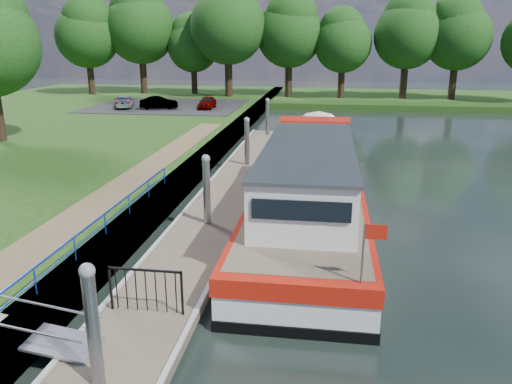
# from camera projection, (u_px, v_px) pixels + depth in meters

# --- Properties ---
(ground) EXTENTS (160.00, 160.00, 0.00)m
(ground) POSITION_uv_depth(u_px,v_px,m) (112.00, 384.00, 10.27)
(ground) COLOR black
(ground) RESTS_ON ground
(bank_edge) EXTENTS (1.10, 90.00, 0.78)m
(bank_edge) POSITION_uv_depth(u_px,v_px,m) (188.00, 175.00, 24.71)
(bank_edge) COLOR #473D2D
(bank_edge) RESTS_ON ground
(far_bank) EXTENTS (60.00, 18.00, 0.60)m
(far_bank) POSITION_uv_depth(u_px,v_px,m) (397.00, 99.00, 57.78)
(far_bank) COLOR #1C3C11
(far_bank) RESTS_ON ground
(footpath) EXTENTS (1.60, 40.00, 0.05)m
(footpath) POSITION_uv_depth(u_px,v_px,m) (87.00, 211.00, 18.21)
(footpath) COLOR brown
(footpath) RESTS_ON riverbank
(carpark) EXTENTS (14.00, 12.00, 0.06)m
(carpark) POSITION_uv_depth(u_px,v_px,m) (168.00, 106.00, 47.52)
(carpark) COLOR black
(carpark) RESTS_ON riverbank
(blue_fence) EXTENTS (0.04, 18.04, 0.72)m
(blue_fence) POSITION_uv_depth(u_px,v_px,m) (56.00, 257.00, 13.11)
(blue_fence) COLOR #0C2DBF
(blue_fence) RESTS_ON riverbank
(pontoon) EXTENTS (2.50, 30.00, 0.56)m
(pontoon) POSITION_uv_depth(u_px,v_px,m) (231.00, 193.00, 22.53)
(pontoon) COLOR brown
(pontoon) RESTS_ON ground
(mooring_piles) EXTENTS (0.30, 27.30, 3.55)m
(mooring_piles) POSITION_uv_depth(u_px,v_px,m) (231.00, 169.00, 22.21)
(mooring_piles) COLOR gray
(mooring_piles) RESTS_ON ground
(gangway) EXTENTS (2.58, 1.00, 0.92)m
(gangway) POSITION_uv_depth(u_px,v_px,m) (38.00, 336.00, 10.82)
(gangway) COLOR #A5A8AD
(gangway) RESTS_ON ground
(gate_panel) EXTENTS (1.85, 0.05, 1.15)m
(gate_panel) POSITION_uv_depth(u_px,v_px,m) (146.00, 284.00, 12.02)
(gate_panel) COLOR black
(gate_panel) RESTS_ON ground
(barge) EXTENTS (4.36, 21.15, 4.78)m
(barge) POSITION_uv_depth(u_px,v_px,m) (311.00, 179.00, 21.36)
(barge) COLOR black
(barge) RESTS_ON ground
(horizon_trees) EXTENTS (54.38, 10.03, 12.87)m
(horizon_trees) POSITION_uv_depth(u_px,v_px,m) (278.00, 29.00, 54.26)
(horizon_trees) COLOR #332316
(horizon_trees) RESTS_ON ground
(car_a) EXTENTS (1.35, 3.22, 1.09)m
(car_a) POSITION_uv_depth(u_px,v_px,m) (207.00, 102.00, 45.25)
(car_a) COLOR #999999
(car_a) RESTS_ON carpark
(car_b) EXTENTS (3.56, 2.00, 1.11)m
(car_b) POSITION_uv_depth(u_px,v_px,m) (159.00, 103.00, 44.95)
(car_b) COLOR #999999
(car_b) RESTS_ON carpark
(car_c) EXTENTS (2.61, 4.08, 1.10)m
(car_c) POSITION_uv_depth(u_px,v_px,m) (124.00, 102.00, 45.70)
(car_c) COLOR #999999
(car_c) RESTS_ON carpark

